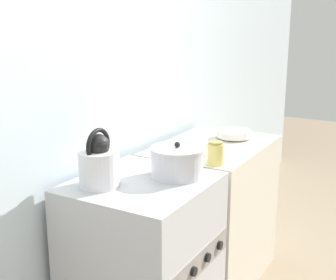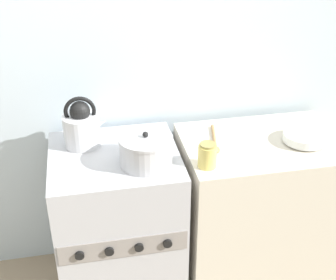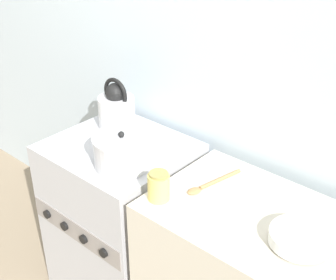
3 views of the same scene
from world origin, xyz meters
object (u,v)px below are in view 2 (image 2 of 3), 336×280
Objects in this scene: enamel_bowl at (304,137)px; stove at (119,225)px; cooking_pot at (146,150)px; storage_jar at (207,155)px; kettle at (82,126)px.

stove is at bearing 176.84° from enamel_bowl.
cooking_pot is 0.29m from storage_jar.
stove is 0.68m from storage_jar.
storage_jar is at bearing -22.72° from stove.
storage_jar is (0.57, -0.31, -0.05)m from kettle.
cooking_pot is at bearing -36.38° from stove.
kettle is (-0.14, 0.13, 0.55)m from stove.
stove is 4.11× the size of enamel_bowl.
storage_jar reaches higher than stove.
cooking_pot reaches higher than enamel_bowl.
kettle is 2.18× the size of storage_jar.
enamel_bowl reaches higher than stove.
stove is 1.09m from enamel_bowl.
cooking_pot reaches higher than stove.
cooking_pot is at bearing -39.68° from kettle.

